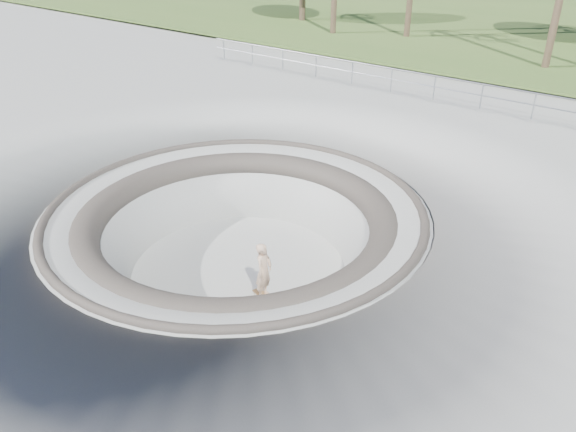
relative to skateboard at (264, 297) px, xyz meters
The scene contains 6 objects.
ground 2.49m from the skateboard, 155.80° to the left, with size 180.00×180.00×0.00m, color #A3A39E.
skate_bowl 1.68m from the skateboard, 155.80° to the left, with size 14.00×14.00×4.10m.
grass_strip 34.79m from the skateboard, 92.54° to the left, with size 180.00×36.00×0.12m.
safety_railing 13.03m from the skateboard, 96.90° to the left, with size 25.00×0.06×1.03m.
skateboard is the anchor object (origin of this frame).
skater 0.82m from the skateboard, ahead, with size 0.58×0.38×1.60m, color tan.
Camera 1 is at (9.38, -9.65, 7.04)m, focal length 35.00 mm.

